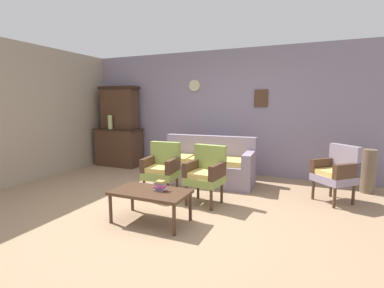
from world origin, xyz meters
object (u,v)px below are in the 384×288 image
(vase_on_cabinet, at_px, (110,122))
(armchair_near_cabinet, at_px, (162,167))
(wingback_chair_by_fireplace, at_px, (337,171))
(floor_vase_by_wall, at_px, (368,171))
(side_cabinet, at_px, (119,147))
(book_stack_on_table, at_px, (160,186))
(coffee_table, at_px, (151,194))
(floral_couch, at_px, (206,166))
(armchair_by_doorway, at_px, (206,172))

(vase_on_cabinet, bearing_deg, armchair_near_cabinet, -33.41)
(wingback_chair_by_fireplace, height_order, floor_vase_by_wall, wingback_chair_by_fireplace)
(armchair_near_cabinet, height_order, floor_vase_by_wall, armchair_near_cabinet)
(side_cabinet, bearing_deg, book_stack_on_table, -44.43)
(coffee_table, bearing_deg, book_stack_on_table, 25.07)
(floral_couch, distance_m, coffee_table, 2.03)
(armchair_near_cabinet, xyz_separation_m, coffee_table, (0.37, -0.97, -0.12))
(vase_on_cabinet, xyz_separation_m, wingback_chair_by_fireplace, (4.89, -0.66, -0.60))
(side_cabinet, distance_m, floor_vase_by_wall, 5.36)
(armchair_by_doorway, bearing_deg, armchair_near_cabinet, 177.03)
(armchair_by_doorway, relative_size, coffee_table, 0.90)
(floral_couch, distance_m, floor_vase_by_wall, 2.86)
(armchair_by_doorway, distance_m, wingback_chair_by_fireplace, 2.05)
(coffee_table, bearing_deg, floral_couch, 89.47)
(vase_on_cabinet, distance_m, armchair_near_cabinet, 2.75)
(floral_couch, xyz_separation_m, floor_vase_by_wall, (2.82, 0.50, 0.05))
(armchair_near_cabinet, xyz_separation_m, floor_vase_by_wall, (3.21, 1.56, -0.12))
(side_cabinet, relative_size, vase_on_cabinet, 3.45)
(armchair_near_cabinet, bearing_deg, coffee_table, -69.15)
(vase_on_cabinet, height_order, floral_couch, vase_on_cabinet)
(vase_on_cabinet, xyz_separation_m, armchair_by_doorway, (3.03, -1.52, -0.60))
(vase_on_cabinet, xyz_separation_m, book_stack_on_table, (2.73, -2.40, -0.61))
(wingback_chair_by_fireplace, relative_size, coffee_table, 0.90)
(wingback_chair_by_fireplace, bearing_deg, floor_vase_by_wall, 53.17)
(coffee_table, bearing_deg, wingback_chair_by_fireplace, 38.19)
(floral_couch, height_order, book_stack_on_table, floral_couch)
(floor_vase_by_wall, bearing_deg, vase_on_cabinet, -179.10)
(armchair_by_doorway, height_order, book_stack_on_table, armchair_by_doorway)
(vase_on_cabinet, bearing_deg, side_cabinet, 63.85)
(side_cabinet, xyz_separation_m, vase_on_cabinet, (-0.09, -0.19, 0.63))
(armchair_near_cabinet, height_order, coffee_table, armchair_near_cabinet)
(floral_couch, xyz_separation_m, armchair_near_cabinet, (-0.39, -1.06, 0.17))
(book_stack_on_table, bearing_deg, armchair_by_doorway, 70.75)
(floral_couch, height_order, armchair_near_cabinet, same)
(armchair_near_cabinet, relative_size, floor_vase_by_wall, 1.18)
(armchair_by_doorway, xyz_separation_m, book_stack_on_table, (-0.31, -0.88, -0.01))
(vase_on_cabinet, bearing_deg, book_stack_on_table, -41.34)
(wingback_chair_by_fireplace, bearing_deg, armchair_by_doorway, -155.11)
(vase_on_cabinet, height_order, armchair_near_cabinet, vase_on_cabinet)
(wingback_chair_by_fireplace, relative_size, book_stack_on_table, 5.26)
(side_cabinet, distance_m, floral_couch, 2.61)
(armchair_near_cabinet, bearing_deg, side_cabinet, 142.26)
(armchair_near_cabinet, xyz_separation_m, book_stack_on_table, (0.49, -0.92, -0.01))
(side_cabinet, distance_m, armchair_near_cabinet, 2.72)
(wingback_chair_by_fireplace, xyz_separation_m, floor_vase_by_wall, (0.55, 0.74, -0.12))
(side_cabinet, xyz_separation_m, armchair_near_cabinet, (2.15, -1.66, 0.03))
(vase_on_cabinet, xyz_separation_m, armchair_near_cabinet, (2.24, -1.48, -0.60))
(armchair_by_doorway, bearing_deg, coffee_table, -114.34)
(side_cabinet, height_order, book_stack_on_table, side_cabinet)
(book_stack_on_table, xyz_separation_m, floor_vase_by_wall, (2.72, 2.48, -0.10))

